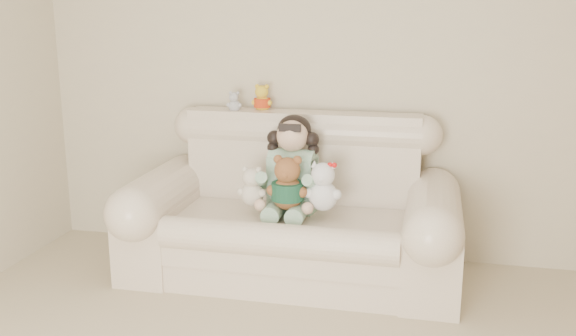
{
  "coord_description": "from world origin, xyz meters",
  "views": [
    {
      "loc": [
        0.48,
        -1.84,
        1.7
      ],
      "look_at": [
        -0.36,
        1.9,
        0.75
      ],
      "focal_mm": 40.42,
      "sensor_mm": 36.0,
      "label": 1
    }
  ],
  "objects": [
    {
      "name": "wall_back",
      "position": [
        0.0,
        2.5,
        1.3
      ],
      "size": [
        4.5,
        0.0,
        4.5
      ],
      "primitive_type": "plane",
      "rotation": [
        1.57,
        0.0,
        0.0
      ],
      "color": "beige",
      "rests_on": "ground"
    },
    {
      "name": "grey_mini_plush",
      "position": [
        -0.84,
        2.33,
        1.09
      ],
      "size": [
        0.11,
        0.09,
        0.17
      ],
      "primitive_type": null,
      "rotation": [
        0.0,
        0.0,
        0.09
      ],
      "color": "silver",
      "rests_on": "sofa"
    },
    {
      "name": "cream_teddy",
      "position": [
        -0.59,
        1.89,
        0.65
      ],
      "size": [
        0.21,
        0.17,
        0.29
      ],
      "primitive_type": null,
      "rotation": [
        0.0,
        0.0,
        0.17
      ],
      "color": "silver",
      "rests_on": "sofa"
    },
    {
      "name": "white_cat",
      "position": [
        -0.15,
        1.89,
        0.68
      ],
      "size": [
        0.25,
        0.2,
        0.36
      ],
      "primitive_type": null,
      "rotation": [
        0.0,
        0.0,
        -0.1
      ],
      "color": "silver",
      "rests_on": "sofa"
    },
    {
      "name": "yellow_mini_bear",
      "position": [
        -0.66,
        2.38,
        1.12
      ],
      "size": [
        0.17,
        0.15,
        0.22
      ],
      "primitive_type": null,
      "rotation": [
        0.0,
        0.0,
        -0.34
      ],
      "color": "yellow",
      "rests_on": "sofa"
    },
    {
      "name": "brown_teddy",
      "position": [
        -0.36,
        1.86,
        0.7
      ],
      "size": [
        0.3,
        0.26,
        0.4
      ],
      "primitive_type": null,
      "rotation": [
        0.0,
        0.0,
        0.32
      ],
      "color": "brown",
      "rests_on": "sofa"
    },
    {
      "name": "seated_child",
      "position": [
        -0.38,
        2.08,
        0.74
      ],
      "size": [
        0.44,
        0.51,
        0.63
      ],
      "primitive_type": null,
      "rotation": [
        0.0,
        0.0,
        -0.13
      ],
      "color": "#2F7D4B",
      "rests_on": "sofa"
    },
    {
      "name": "sofa",
      "position": [
        -0.36,
        2.0,
        0.52
      ],
      "size": [
        2.1,
        0.95,
        1.03
      ],
      "primitive_type": null,
      "color": "beige",
      "rests_on": "floor"
    }
  ]
}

